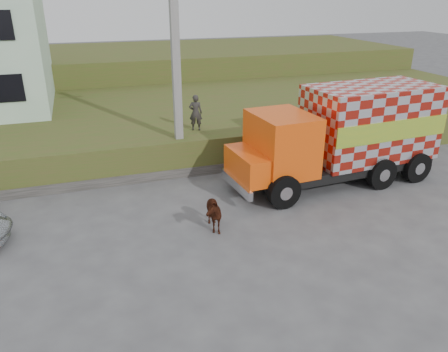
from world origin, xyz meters
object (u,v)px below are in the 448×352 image
object	(u,v)px
cargo_truck	(345,134)
cow	(210,212)
pedestrian	(196,113)
utility_pole	(176,74)

from	to	relation	value
cargo_truck	cow	distance (m)	6.57
cargo_truck	cow	size ratio (longest dim) A/B	6.18
cargo_truck	pedestrian	size ratio (longest dim) A/B	5.53
utility_pole	cargo_truck	world-z (taller)	utility_pole
cargo_truck	cow	bearing A→B (deg)	-164.95
cow	cargo_truck	bearing A→B (deg)	20.02
utility_pole	cargo_truck	xyz separation A→B (m)	(5.92, -2.80, -2.17)
cow	pedestrian	distance (m)	6.11
cargo_truck	pedestrian	distance (m)	6.19
cow	pedestrian	bearing A→B (deg)	80.08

